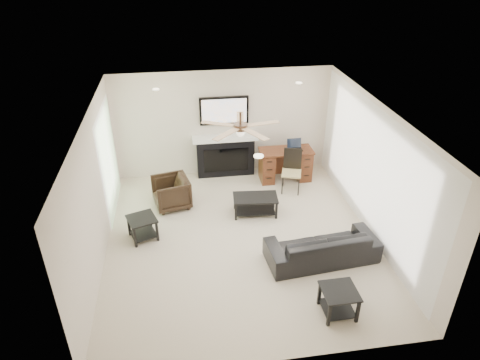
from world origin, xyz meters
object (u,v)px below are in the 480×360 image
at_px(coffee_table, 255,205).
at_px(fireplace_unit, 225,138).
at_px(desk, 285,165).
at_px(sofa, 322,246).
at_px(armchair, 171,192).

relative_size(coffee_table, fireplace_unit, 0.47).
bearing_deg(desk, sofa, -91.10).
xyz_separation_m(fireplace_unit, desk, (1.35, -0.44, -0.57)).
bearing_deg(fireplace_unit, sofa, -68.97).
bearing_deg(sofa, armchair, -45.02).
height_order(sofa, desk, desk).
height_order(sofa, coffee_table, sofa).
relative_size(armchair, desk, 0.60).
distance_m(coffee_table, desk, 1.65).
xyz_separation_m(sofa, desk, (0.06, 2.94, 0.09)).
bearing_deg(armchair, desk, 93.89).
height_order(sofa, armchair, armchair).
bearing_deg(fireplace_unit, desk, -17.93).
xyz_separation_m(coffee_table, fireplace_unit, (-0.40, 1.78, 0.75)).
distance_m(coffee_table, fireplace_unit, 1.97).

